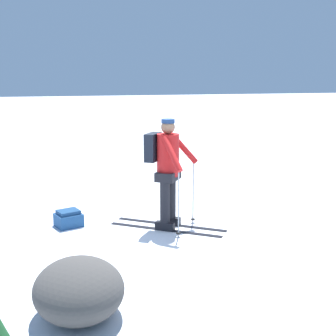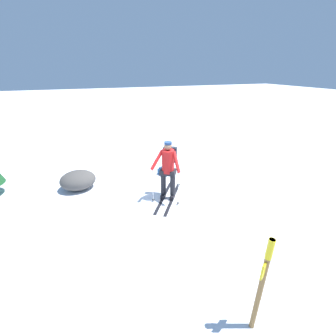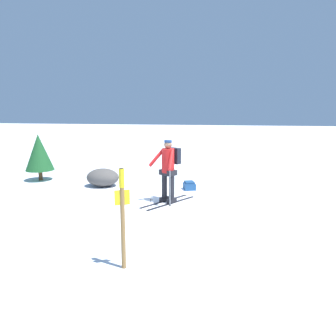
{
  "view_description": "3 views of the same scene",
  "coord_description": "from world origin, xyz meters",
  "px_view_note": "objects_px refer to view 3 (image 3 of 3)",
  "views": [
    {
      "loc": [
        6.76,
        -1.61,
        2.44
      ],
      "look_at": [
        -0.11,
        0.05,
        0.96
      ],
      "focal_mm": 50.0,
      "sensor_mm": 36.0,
      "label": 1
    },
    {
      "loc": [
        1.87,
        5.39,
        3.52
      ],
      "look_at": [
        -0.11,
        0.05,
        0.96
      ],
      "focal_mm": 24.0,
      "sensor_mm": 36.0,
      "label": 2
    },
    {
      "loc": [
        -1.55,
        8.64,
        2.58
      ],
      "look_at": [
        -0.11,
        0.05,
        0.96
      ],
      "focal_mm": 35.0,
      "sensor_mm": 36.0,
      "label": 3
    }
  ],
  "objects_px": {
    "pine_tree": "(39,152)",
    "skier": "(169,167)",
    "dropped_backpack": "(189,186)",
    "trail_marker": "(122,210)",
    "rock_boulder": "(103,177)"
  },
  "relations": [
    {
      "from": "trail_marker",
      "to": "pine_tree",
      "type": "distance_m",
      "value": 7.61
    },
    {
      "from": "dropped_backpack",
      "to": "rock_boulder",
      "type": "xyz_separation_m",
      "value": [
        2.88,
        0.02,
        0.17
      ]
    },
    {
      "from": "trail_marker",
      "to": "skier",
      "type": "bearing_deg",
      "value": -91.51
    },
    {
      "from": "dropped_backpack",
      "to": "pine_tree",
      "type": "distance_m",
      "value": 5.52
    },
    {
      "from": "skier",
      "to": "rock_boulder",
      "type": "distance_m",
      "value": 2.96
    },
    {
      "from": "skier",
      "to": "pine_tree",
      "type": "relative_size",
      "value": 1.04
    },
    {
      "from": "pine_tree",
      "to": "skier",
      "type": "bearing_deg",
      "value": 158.3
    },
    {
      "from": "dropped_backpack",
      "to": "trail_marker",
      "type": "bearing_deg",
      "value": 84.43
    },
    {
      "from": "dropped_backpack",
      "to": "trail_marker",
      "type": "xyz_separation_m",
      "value": [
        0.52,
        5.34,
        0.86
      ]
    },
    {
      "from": "trail_marker",
      "to": "rock_boulder",
      "type": "height_order",
      "value": "trail_marker"
    },
    {
      "from": "pine_tree",
      "to": "trail_marker",
      "type": "bearing_deg",
      "value": 130.09
    },
    {
      "from": "pine_tree",
      "to": "dropped_backpack",
      "type": "bearing_deg",
      "value": 174.91
    },
    {
      "from": "skier",
      "to": "dropped_backpack",
      "type": "distance_m",
      "value": 1.79
    },
    {
      "from": "trail_marker",
      "to": "dropped_backpack",
      "type": "bearing_deg",
      "value": -95.57
    },
    {
      "from": "skier",
      "to": "trail_marker",
      "type": "distance_m",
      "value": 3.83
    }
  ]
}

